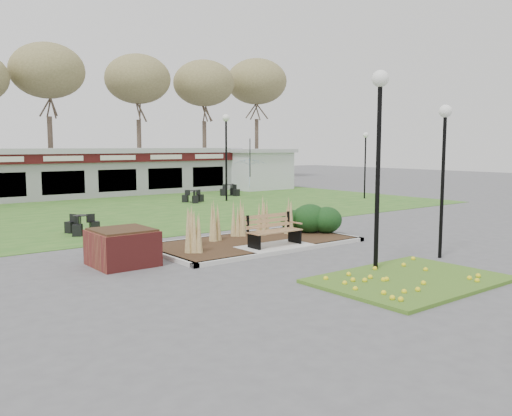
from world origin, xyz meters
TOP-DOWN VIEW (x-y plane):
  - ground at (0.00, 0.00)m, footprint 100.00×100.00m
  - lawn at (0.00, 12.00)m, footprint 34.00×16.00m
  - flower_bed at (0.00, -4.60)m, footprint 4.20×3.00m
  - planting_bed at (1.27, 1.35)m, footprint 6.75×3.40m
  - park_bench at (0.00, 0.25)m, footprint 1.70×0.66m
  - brick_planter at (-4.40, 1.00)m, footprint 1.50×1.50m
  - food_pavilion at (0.00, 19.96)m, footprint 24.60×3.40m
  - service_hut at (13.50, 18.00)m, footprint 4.40×3.40m
  - tree_backdrop at (0.00, 28.00)m, footprint 47.24×5.24m
  - lamp_post_near_left at (0.13, -3.50)m, footprint 0.40×0.40m
  - lamp_post_near_right at (2.84, -3.50)m, footprint 0.34×0.34m
  - lamp_post_mid_right at (6.96, 12.62)m, footprint 0.39×0.39m
  - lamp_post_far_right at (14.00, 8.78)m, footprint 0.32×0.32m
  - bistro_set_b at (-3.49, 6.45)m, footprint 1.10×1.23m
  - bistro_set_c at (5.07, 13.00)m, footprint 1.13×1.20m
  - bistro_set_d at (8.98, 15.06)m, footprint 1.26×1.19m
  - patio_umbrella at (8.90, 13.00)m, footprint 2.00×2.04m

SIDE VIEW (x-z plane):
  - ground at x=0.00m, z-range 0.00..0.00m
  - lawn at x=0.00m, z-range 0.00..0.02m
  - flower_bed at x=0.00m, z-range -0.01..0.15m
  - bistro_set_c at x=5.07m, z-range -0.09..0.56m
  - bistro_set_b at x=-3.49m, z-range -0.09..0.56m
  - bistro_set_d at x=8.98m, z-range -0.09..0.58m
  - planting_bed at x=1.27m, z-range -0.27..1.00m
  - brick_planter at x=-4.40m, z-range 0.00..0.95m
  - park_bench at x=0.00m, z-range 0.12..1.05m
  - service_hut at x=13.50m, z-range 0.04..2.86m
  - food_pavilion at x=0.00m, z-range 0.03..2.93m
  - patio_umbrella at x=8.90m, z-range 0.32..2.67m
  - lamp_post_far_right at x=14.00m, z-range 0.87..4.69m
  - lamp_post_near_right at x=2.84m, z-range 0.95..5.09m
  - lamp_post_mid_right at x=6.96m, z-range 1.09..5.84m
  - lamp_post_near_left at x=0.13m, z-range 1.10..5.93m
  - tree_backdrop at x=0.00m, z-range 3.18..13.54m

